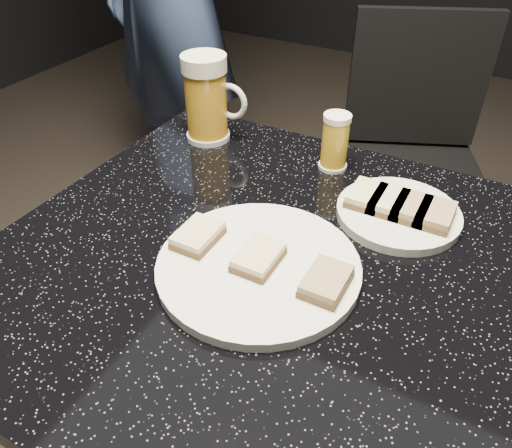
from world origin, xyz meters
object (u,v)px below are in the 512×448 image
(plate_small, at_px, (398,214))
(beer_tumbler, at_px, (335,142))
(chair, at_px, (412,153))
(plate_large, at_px, (258,267))
(table, at_px, (256,362))
(beer_mug, at_px, (207,98))

(plate_small, distance_m, beer_tumbler, 0.17)
(chair, bearing_deg, plate_large, -91.76)
(plate_small, bearing_deg, plate_large, -122.40)
(plate_small, relative_size, beer_tumbler, 1.88)
(plate_large, relative_size, chair, 0.31)
(plate_small, height_order, table, plate_small)
(table, distance_m, beer_mug, 0.47)
(beer_mug, relative_size, beer_tumbler, 1.61)
(table, xyz_separation_m, beer_tumbler, (0.01, 0.26, 0.29))
(beer_tumbler, relative_size, chair, 0.11)
(plate_large, height_order, beer_tumbler, beer_tumbler)
(plate_large, xyz_separation_m, table, (-0.02, 0.03, -0.25))
(plate_large, distance_m, beer_tumbler, 0.30)
(plate_large, bearing_deg, beer_tumbler, 92.26)
(table, relative_size, beer_tumbler, 7.65)
(table, bearing_deg, beer_tumbler, 88.21)
(plate_large, xyz_separation_m, beer_mug, (-0.26, 0.28, 0.07))
(plate_large, bearing_deg, table, 123.43)
(beer_mug, bearing_deg, chair, 64.35)
(beer_tumbler, distance_m, chair, 0.66)
(plate_large, distance_m, chair, 0.91)
(beer_tumbler, height_order, chair, chair)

